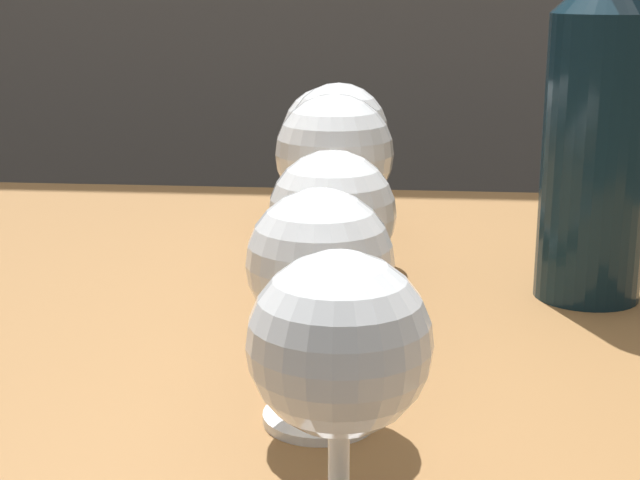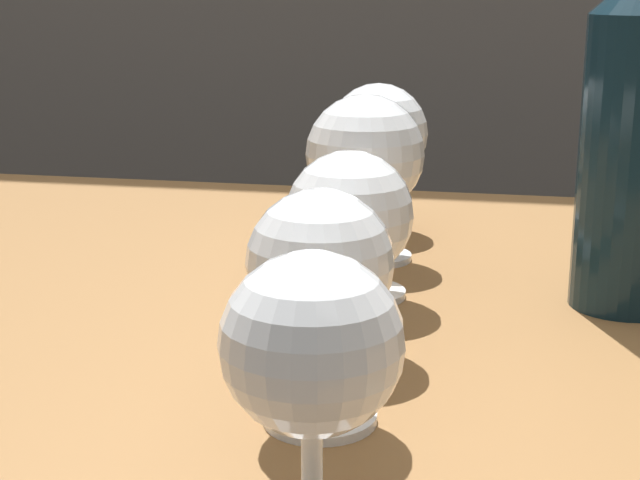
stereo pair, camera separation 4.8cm
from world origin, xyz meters
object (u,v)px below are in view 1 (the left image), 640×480
Objects in this scene: wine_glass_pinot at (332,219)px; wine_glass_amber at (329,137)px; wine_glass_cabernet at (334,158)px; wine_bottle at (598,126)px; wine_glass_chardonnay at (339,137)px; wine_glass_merlot at (320,270)px; wine_glass_white at (339,354)px.

wine_glass_amber reaches higher than wine_glass_pinot.
wine_bottle reaches higher than wine_glass_cabernet.
wine_glass_chardonnay is (-0.00, 0.10, -0.00)m from wine_glass_cabernet.
wine_glass_merlot is 0.98× the size of wine_glass_pinot.
wine_bottle is (0.16, 0.33, 0.04)m from wine_glass_white.
wine_glass_pinot is at bearing -86.09° from wine_glass_cabernet.
wine_glass_cabernet is at bearing -87.46° from wine_glass_chardonnay.
wine_bottle is (0.19, -0.08, 0.02)m from wine_glass_chardonnay.
wine_glass_amber is at bearing 95.29° from wine_glass_white.
wine_glass_cabernet is 0.19m from wine_bottle.
wine_glass_white is at bearing -115.39° from wine_bottle.
wine_glass_chardonnay is at bearing 93.26° from wine_glass_pinot.
wine_glass_merlot is 0.41m from wine_glass_amber.
wine_glass_cabernet reaches higher than wine_glass_merlot.
wine_glass_pinot reaches higher than wine_glass_white.
wine_glass_pinot is at bearing 91.15° from wine_glass_merlot.
wine_glass_white is 0.84× the size of wine_glass_chardonnay.
wine_glass_chardonnay is (-0.01, 0.31, 0.02)m from wine_glass_merlot.
wine_glass_white is 0.42m from wine_glass_chardonnay.
wine_glass_amber is 0.42× the size of wine_bottle.
wine_glass_pinot is at bearing -86.74° from wine_glass_chardonnay.
wine_glass_white is at bearing -85.64° from wine_glass_chardonnay.
wine_glass_pinot is at bearing -144.49° from wine_bottle.
wine_glass_merlot is at bearing 99.52° from wine_glass_white.
wine_glass_cabernet is (-0.01, 0.21, 0.02)m from wine_glass_merlot.
wine_glass_cabernet is 1.11× the size of wine_glass_amber.
wine_bottle is (0.18, 0.23, 0.04)m from wine_glass_merlot.
wine_glass_merlot is 0.84× the size of wine_glass_cabernet.
wine_glass_merlot is at bearing -87.40° from wine_glass_cabernet.
wine_glass_chardonnay is at bearing 92.58° from wine_glass_merlot.
wine_glass_merlot is 0.29m from wine_bottle.
wine_glass_chardonnay is at bearing 156.52° from wine_bottle.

